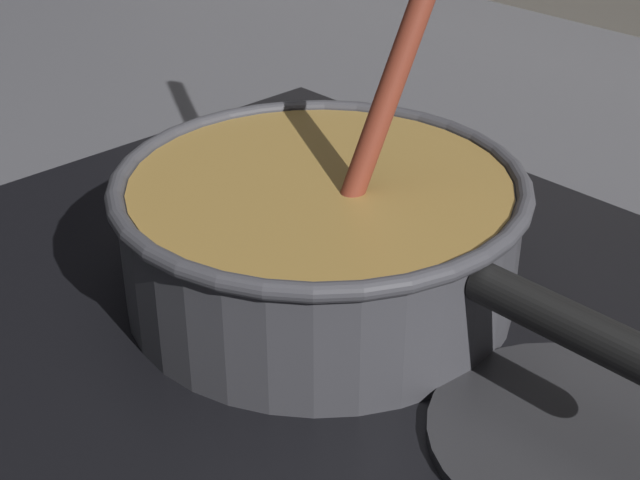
# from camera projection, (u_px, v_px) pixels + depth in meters

# --- Properties ---
(ground) EXTENTS (2.40, 1.60, 0.04)m
(ground) POSITION_uv_depth(u_px,v_px,m) (44.00, 324.00, 0.61)
(ground) COLOR #4C4C51
(hob_plate) EXTENTS (0.56, 0.48, 0.01)m
(hob_plate) POSITION_uv_depth(u_px,v_px,m) (320.00, 301.00, 0.59)
(hob_plate) COLOR black
(hob_plate) RESTS_ON ground
(burner_ring) EXTENTS (0.17, 0.17, 0.01)m
(burner_ring) POSITION_uv_depth(u_px,v_px,m) (320.00, 288.00, 0.58)
(burner_ring) COLOR #592D0C
(burner_ring) RESTS_ON hob_plate
(spare_burner) EXTENTS (0.15, 0.15, 0.01)m
(spare_burner) POSITION_uv_depth(u_px,v_px,m) (578.00, 436.00, 0.46)
(spare_burner) COLOR #262628
(spare_burner) RESTS_ON hob_plate
(cooking_pan) EXTENTS (0.37, 0.25, 0.30)m
(cooking_pan) POSITION_uv_depth(u_px,v_px,m) (322.00, 232.00, 0.56)
(cooking_pan) COLOR #38383D
(cooking_pan) RESTS_ON hob_plate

